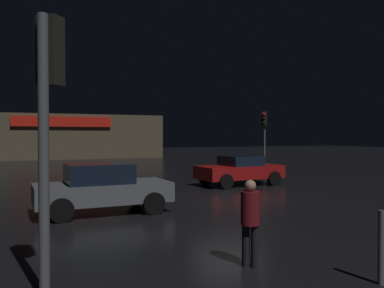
{
  "coord_description": "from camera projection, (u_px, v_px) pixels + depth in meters",
  "views": [
    {
      "loc": [
        -7.06,
        -13.01,
        2.34
      ],
      "look_at": [
        1.9,
        7.59,
        1.86
      ],
      "focal_mm": 37.3,
      "sensor_mm": 36.0,
      "label": 1
    }
  ],
  "objects": [
    {
      "name": "traffic_signal_main",
      "position": [
        264.0,
        127.0,
        24.69
      ],
      "size": [
        0.41,
        0.43,
        3.82
      ],
      "color": "#595B60",
      "rests_on": "ground"
    },
    {
      "name": "car_far",
      "position": [
        102.0,
        188.0,
        12.01
      ],
      "size": [
        4.01,
        2.04,
        1.5
      ],
      "color": "slate",
      "rests_on": "ground"
    },
    {
      "name": "bollard_kerb_a",
      "position": [
        381.0,
        247.0,
        6.24
      ],
      "size": [
        0.1,
        0.1,
        1.17
      ],
      "primitive_type": "cylinder",
      "color": "#595B60",
      "rests_on": "ground"
    },
    {
      "name": "car_near",
      "position": [
        240.0,
        170.0,
        18.78
      ],
      "size": [
        4.13,
        2.25,
        1.38
      ],
      "color": "#A51414",
      "rests_on": "ground"
    },
    {
      "name": "store_building",
      "position": [
        58.0,
        137.0,
        43.05
      ],
      "size": [
        20.45,
        10.26,
        4.47
      ],
      "color": "brown",
      "rests_on": "ground"
    },
    {
      "name": "traffic_signal_opposite",
      "position": [
        48.0,
        101.0,
        5.77
      ],
      "size": [
        0.42,
        0.42,
        4.07
      ],
      "color": "#595B60",
      "rests_on": "ground"
    },
    {
      "name": "pedestrian",
      "position": [
        250.0,
        217.0,
        7.07
      ],
      "size": [
        0.48,
        0.48,
        1.55
      ],
      "color": "black",
      "rests_on": "ground"
    },
    {
      "name": "ground_plane",
      "position": [
        227.0,
        198.0,
        14.79
      ],
      "size": [
        120.0,
        120.0,
        0.0
      ],
      "primitive_type": "plane",
      "color": "black"
    }
  ]
}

